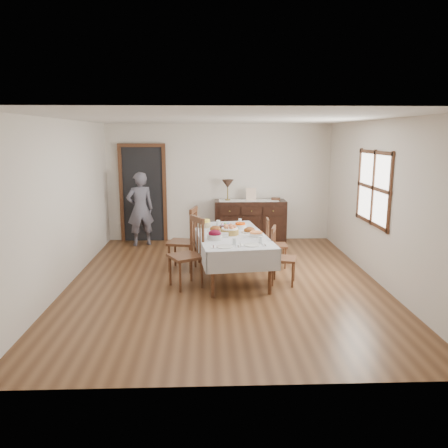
{
  "coord_description": "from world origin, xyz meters",
  "views": [
    {
      "loc": [
        -0.26,
        -6.78,
        2.36
      ],
      "look_at": [
        0.0,
        0.1,
        0.95
      ],
      "focal_mm": 35.0,
      "sensor_mm": 36.0,
      "label": 1
    }
  ],
  "objects_px": {
    "chair_left_near": "(189,252)",
    "person": "(140,207)",
    "chair_right_near": "(281,255)",
    "chair_right_far": "(274,242)",
    "sideboard": "(250,221)",
    "dining_table": "(231,239)",
    "table_lamp": "(228,185)",
    "chair_left_far": "(185,239)"
  },
  "relations": [
    {
      "from": "sideboard",
      "to": "chair_left_near",
      "type": "bearing_deg",
      "value": -113.35
    },
    {
      "from": "sideboard",
      "to": "person",
      "type": "relative_size",
      "value": 0.92
    },
    {
      "from": "chair_right_far",
      "to": "sideboard",
      "type": "bearing_deg",
      "value": 10.98
    },
    {
      "from": "chair_left_far",
      "to": "chair_right_near",
      "type": "height_order",
      "value": "chair_left_far"
    },
    {
      "from": "person",
      "to": "chair_left_far",
      "type": "bearing_deg",
      "value": 98.56
    },
    {
      "from": "chair_left_near",
      "to": "chair_right_far",
      "type": "distance_m",
      "value": 1.8
    },
    {
      "from": "sideboard",
      "to": "table_lamp",
      "type": "relative_size",
      "value": 3.4
    },
    {
      "from": "chair_left_far",
      "to": "sideboard",
      "type": "bearing_deg",
      "value": 158.49
    },
    {
      "from": "chair_right_near",
      "to": "person",
      "type": "distance_m",
      "value": 3.71
    },
    {
      "from": "chair_left_near",
      "to": "person",
      "type": "relative_size",
      "value": 0.65
    },
    {
      "from": "chair_right_near",
      "to": "sideboard",
      "type": "distance_m",
      "value": 2.81
    },
    {
      "from": "chair_right_near",
      "to": "sideboard",
      "type": "relative_size",
      "value": 0.59
    },
    {
      "from": "chair_right_near",
      "to": "chair_right_far",
      "type": "distance_m",
      "value": 0.93
    },
    {
      "from": "dining_table",
      "to": "chair_left_near",
      "type": "height_order",
      "value": "chair_left_near"
    },
    {
      "from": "chair_left_near",
      "to": "table_lamp",
      "type": "relative_size",
      "value": 2.41
    },
    {
      "from": "table_lamp",
      "to": "chair_left_far",
      "type": "bearing_deg",
      "value": -112.44
    },
    {
      "from": "chair_right_near",
      "to": "table_lamp",
      "type": "bearing_deg",
      "value": 29.55
    },
    {
      "from": "chair_right_far",
      "to": "person",
      "type": "relative_size",
      "value": 0.52
    },
    {
      "from": "table_lamp",
      "to": "person",
      "type": "bearing_deg",
      "value": -174.07
    },
    {
      "from": "chair_right_near",
      "to": "person",
      "type": "xyz_separation_m",
      "value": [
        -2.61,
        2.6,
        0.38
      ]
    },
    {
      "from": "dining_table",
      "to": "chair_left_near",
      "type": "bearing_deg",
      "value": -154.33
    },
    {
      "from": "dining_table",
      "to": "sideboard",
      "type": "xyz_separation_m",
      "value": [
        0.56,
        2.43,
        -0.18
      ]
    },
    {
      "from": "chair_left_far",
      "to": "sideboard",
      "type": "distance_m",
      "value": 2.42
    },
    {
      "from": "dining_table",
      "to": "chair_left_near",
      "type": "xyz_separation_m",
      "value": [
        -0.68,
        -0.44,
        -0.09
      ]
    },
    {
      "from": "chair_left_near",
      "to": "chair_left_far",
      "type": "height_order",
      "value": "chair_left_far"
    },
    {
      "from": "dining_table",
      "to": "chair_right_near",
      "type": "bearing_deg",
      "value": -32.21
    },
    {
      "from": "chair_right_near",
      "to": "person",
      "type": "height_order",
      "value": "person"
    },
    {
      "from": "chair_right_far",
      "to": "table_lamp",
      "type": "xyz_separation_m",
      "value": [
        -0.75,
        1.86,
        0.84
      ]
    },
    {
      "from": "chair_left_far",
      "to": "chair_right_far",
      "type": "relative_size",
      "value": 1.26
    },
    {
      "from": "chair_left_near",
      "to": "sideboard",
      "type": "xyz_separation_m",
      "value": [
        1.24,
        2.87,
        -0.09
      ]
    },
    {
      "from": "dining_table",
      "to": "person",
      "type": "distance_m",
      "value": 2.9
    },
    {
      "from": "dining_table",
      "to": "chair_left_far",
      "type": "distance_m",
      "value": 0.88
    },
    {
      "from": "sideboard",
      "to": "dining_table",
      "type": "bearing_deg",
      "value": -102.88
    },
    {
      "from": "chair_left_far",
      "to": "person",
      "type": "height_order",
      "value": "person"
    },
    {
      "from": "chair_right_near",
      "to": "sideboard",
      "type": "bearing_deg",
      "value": 19.61
    },
    {
      "from": "chair_right_near",
      "to": "chair_right_far",
      "type": "xyz_separation_m",
      "value": [
        0.03,
        0.93,
        -0.02
      ]
    },
    {
      "from": "sideboard",
      "to": "chair_right_near",
      "type": "bearing_deg",
      "value": -85.39
    },
    {
      "from": "chair_right_far",
      "to": "table_lamp",
      "type": "bearing_deg",
      "value": 25.26
    },
    {
      "from": "chair_right_far",
      "to": "table_lamp",
      "type": "height_order",
      "value": "table_lamp"
    },
    {
      "from": "chair_right_near",
      "to": "chair_right_far",
      "type": "relative_size",
      "value": 1.05
    },
    {
      "from": "dining_table",
      "to": "table_lamp",
      "type": "height_order",
      "value": "table_lamp"
    },
    {
      "from": "chair_left_near",
      "to": "chair_right_near",
      "type": "distance_m",
      "value": 1.47
    }
  ]
}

